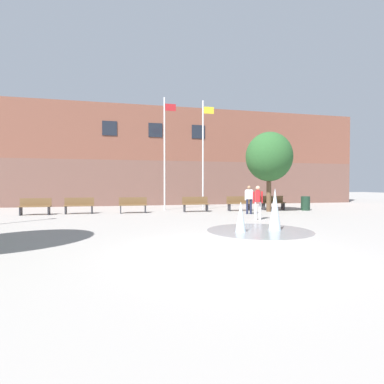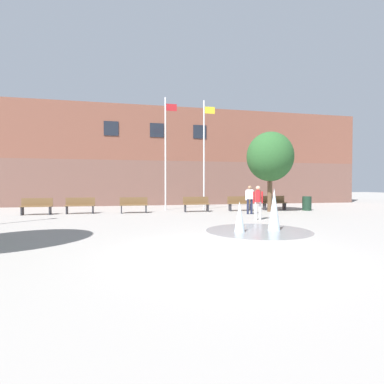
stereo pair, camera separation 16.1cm
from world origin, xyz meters
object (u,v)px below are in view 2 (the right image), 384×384
at_px(park_bench_far_left, 37,206).
at_px(park_bench_under_right_flagpole, 240,203).
at_px(street_tree_near_building, 270,157).
at_px(park_bench_under_left_flagpole, 134,205).
at_px(trash_can, 307,203).
at_px(park_bench_far_right, 274,203).
at_px(park_bench_center, 196,204).
at_px(flagpole_left, 166,150).
at_px(adult_in_red, 250,197).
at_px(park_bench_left_of_flagpoles, 80,205).
at_px(adult_near_bench, 258,200).
at_px(flagpole_right, 204,151).

height_order(park_bench_far_left, park_bench_under_right_flagpole, same).
height_order(park_bench_far_left, street_tree_near_building, street_tree_near_building).
distance_m(park_bench_under_left_flagpole, trash_can, 10.87).
distance_m(park_bench_under_left_flagpole, street_tree_near_building, 8.69).
bearing_deg(park_bench_far_right, park_bench_center, -177.73).
bearing_deg(trash_can, park_bench_under_right_flagpole, 170.43).
relative_size(park_bench_under_left_flagpole, flagpole_left, 0.22).
bearing_deg(flagpole_left, park_bench_under_left_flagpole, -141.29).
relative_size(park_bench_far_right, adult_in_red, 1.01).
height_order(park_bench_far_right, flagpole_left, flagpole_left).
distance_m(flagpole_left, trash_can, 9.68).
height_order(park_bench_left_of_flagpoles, adult_in_red, adult_in_red).
relative_size(adult_near_bench, trash_can, 1.77).
bearing_deg(trash_can, park_bench_far_right, 155.37).
distance_m(park_bench_far_right, flagpole_left, 7.84).
xyz_separation_m(park_bench_far_left, park_bench_left_of_flagpoles, (2.23, 0.18, 0.00)).
distance_m(park_bench_under_right_flagpole, street_tree_near_building, 3.39).
distance_m(park_bench_left_of_flagpoles, park_bench_far_right, 12.00).
bearing_deg(street_tree_near_building, adult_in_red, -146.78).
bearing_deg(adult_in_red, park_bench_under_left_flagpole, 172.38).
height_order(park_bench_under_left_flagpole, park_bench_far_right, same).
bearing_deg(adult_in_red, trash_can, 28.13).
relative_size(park_bench_under_left_flagpole, adult_in_red, 1.01).
xyz_separation_m(adult_near_bench, flagpole_right, (-0.92, 6.40, 2.93)).
distance_m(park_bench_under_left_flagpole, park_bench_far_right, 9.01).
relative_size(park_bench_under_left_flagpole, street_tree_near_building, 0.33).
bearing_deg(park_bench_left_of_flagpoles, park_bench_far_left, -175.43).
distance_m(park_bench_far_left, flagpole_left, 8.24).
distance_m(park_bench_far_right, adult_near_bench, 6.00).
xyz_separation_m(park_bench_under_left_flagpole, street_tree_near_building, (8.15, -0.87, 2.87)).
bearing_deg(adult_in_red, street_tree_near_building, 43.72).
bearing_deg(street_tree_near_building, park_bench_center, 168.77).
relative_size(park_bench_center, park_bench_far_right, 1.00).
bearing_deg(park_bench_far_right, park_bench_far_left, -179.42).
relative_size(park_bench_under_left_flagpole, adult_near_bench, 1.01).
bearing_deg(park_bench_far_right, park_bench_under_right_flagpole, -176.89).
relative_size(park_bench_left_of_flagpoles, park_bench_center, 1.00).
xyz_separation_m(park_bench_far_left, adult_near_bench, (10.83, -4.78, 0.45)).
xyz_separation_m(park_bench_center, flagpole_left, (-1.63, 1.68, 3.41)).
height_order(park_bench_under_right_flagpole, trash_can, park_bench_under_right_flagpole).
bearing_deg(park_bench_left_of_flagpoles, street_tree_near_building, -5.74).
distance_m(park_bench_center, street_tree_near_building, 5.34).
bearing_deg(trash_can, park_bench_under_left_flagpole, 176.67).
bearing_deg(street_tree_near_building, park_bench_under_right_flagpole, 148.26).
relative_size(flagpole_right, street_tree_near_building, 1.49).
distance_m(park_bench_left_of_flagpoles, flagpole_right, 8.52).
bearing_deg(park_bench_left_of_flagpoles, park_bench_far_right, -0.17).
bearing_deg(trash_can, flagpole_left, 165.15).
xyz_separation_m(park_bench_under_right_flagpole, trash_can, (4.24, -0.71, -0.03)).
distance_m(park_bench_center, park_bench_under_right_flagpole, 2.87).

